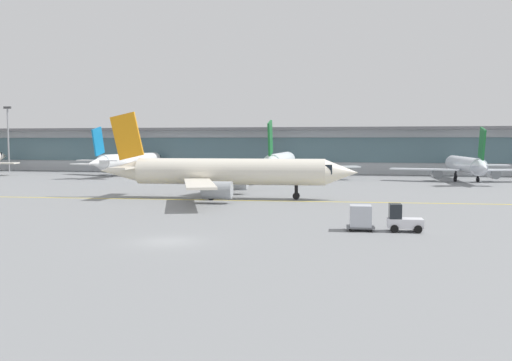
{
  "coord_description": "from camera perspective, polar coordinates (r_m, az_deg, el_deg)",
  "views": [
    {
      "loc": [
        13.64,
        -35.78,
        6.83
      ],
      "look_at": [
        2.51,
        17.16,
        3.0
      ],
      "focal_mm": 39.49,
      "sensor_mm": 36.0,
      "label": 1
    }
  ],
  "objects": [
    {
      "name": "ground_plane",
      "position": [
        38.9,
        -8.9,
        -6.11
      ],
      "size": [
        400.0,
        400.0,
        0.0
      ],
      "primitive_type": "plane",
      "color": "gray"
    },
    {
      "name": "taxiway_centreline_stripe",
      "position": [
        64.77,
        -3.07,
        -2.01
      ],
      "size": [
        109.76,
        7.93,
        0.01
      ],
      "primitive_type": "cube",
      "rotation": [
        0.0,
        0.0,
        0.07
      ],
      "color": "yellow",
      "rests_on": "ground_plane"
    },
    {
      "name": "terminal_concourse",
      "position": [
        120.91,
        5.41,
        3.13
      ],
      "size": [
        201.08,
        11.0,
        9.6
      ],
      "color": "#B2B7BC",
      "rests_on": "ground_plane"
    },
    {
      "name": "gate_airplane_1",
      "position": [
        113.66,
        -12.64,
        1.92
      ],
      "size": [
        26.18,
        28.27,
        9.36
      ],
      "rotation": [
        0.0,
        0.0,
        1.48
      ],
      "color": "white",
      "rests_on": "ground_plane"
    },
    {
      "name": "gate_airplane_2",
      "position": [
        100.54,
        2.46,
        1.88
      ],
      "size": [
        28.39,
        30.51,
        10.12
      ],
      "rotation": [
        0.0,
        0.0,
        1.61
      ],
      "color": "white",
      "rests_on": "ground_plane"
    },
    {
      "name": "gate_airplane_3",
      "position": [
        101.39,
        20.42,
        1.45
      ],
      "size": [
        25.07,
        27.02,
        8.95
      ],
      "rotation": [
        0.0,
        0.0,
        1.64
      ],
      "color": "silver",
      "rests_on": "ground_plane"
    },
    {
      "name": "taxiing_regional_jet",
      "position": [
        66.53,
        -2.97,
        0.82
      ],
      "size": [
        31.13,
        28.88,
        10.31
      ],
      "rotation": [
        0.0,
        0.0,
        0.07
      ],
      "color": "silver",
      "rests_on": "ground_plane"
    },
    {
      "name": "baggage_tug",
      "position": [
        43.81,
        14.58,
        -3.87
      ],
      "size": [
        2.69,
        1.77,
        2.1
      ],
      "rotation": [
        0.0,
        0.0,
        0.06
      ],
      "color": "silver",
      "rests_on": "ground_plane"
    },
    {
      "name": "cargo_dolly_lead",
      "position": [
        43.55,
        10.55,
        -3.64
      ],
      "size": [
        2.2,
        1.73,
        1.94
      ],
      "rotation": [
        0.0,
        0.0,
        0.06
      ],
      "color": "#595B60",
      "rests_on": "ground_plane"
    },
    {
      "name": "apron_light_mast_0",
      "position": [
        137.03,
        -23.81,
        4.15
      ],
      "size": [
        1.8,
        0.36,
        14.42
      ],
      "color": "gray",
      "rests_on": "ground_plane"
    }
  ]
}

